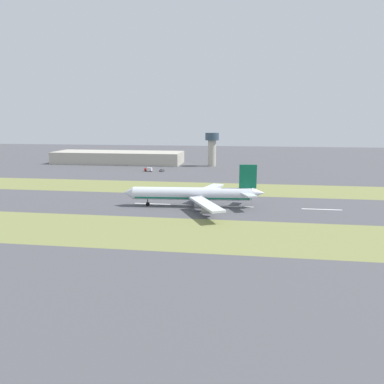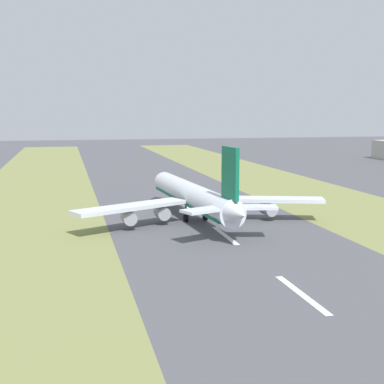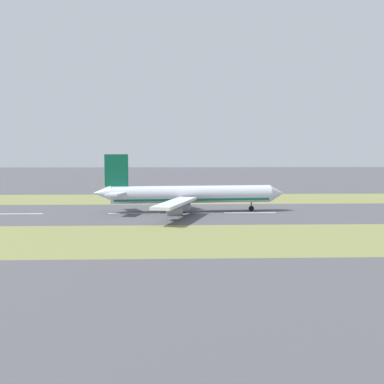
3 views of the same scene
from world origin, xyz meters
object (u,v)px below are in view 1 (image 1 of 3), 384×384
Objects in this scene: service_truck at (148,169)px; apron_car at (162,170)px; airplane_main_jet at (196,194)px; control_tower at (212,146)px; terminal_building at (118,157)px.

service_truck is 10.65m from apron_car.
airplane_main_jet is 2.32× the size of control_tower.
airplane_main_jet is at bearing -149.80° from terminal_building.
terminal_building is 66.00m from service_truck.
airplane_main_jet reaches higher than apron_car.
airplane_main_jet reaches higher than terminal_building.
airplane_main_jet is 125.37m from service_truck.
airplane_main_jet reaches higher than service_truck.
airplane_main_jet is 0.56× the size of terminal_building.
terminal_building is at bearing 39.88° from service_truck.
terminal_building is at bearing 47.12° from apron_car.
control_tower is at bearing -48.00° from service_truck.
apron_car is at bearing -132.88° from terminal_building.
service_truck is (113.44, 53.20, -4.36)m from airplane_main_jet.
control_tower reaches higher than airplane_main_jet.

